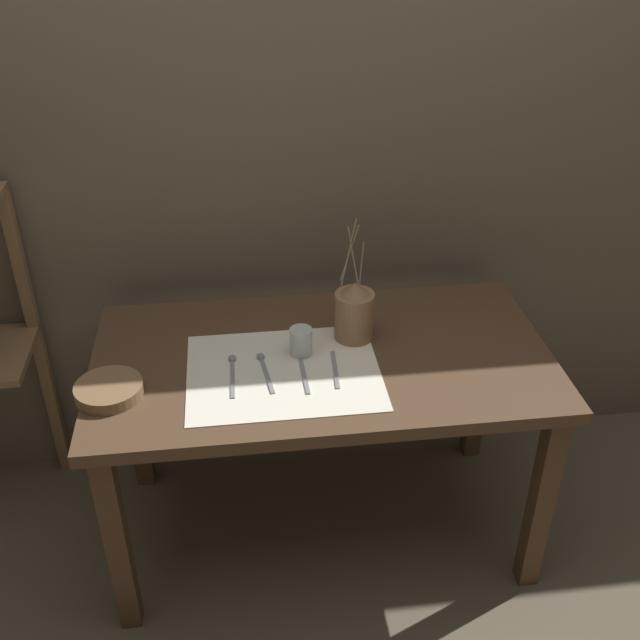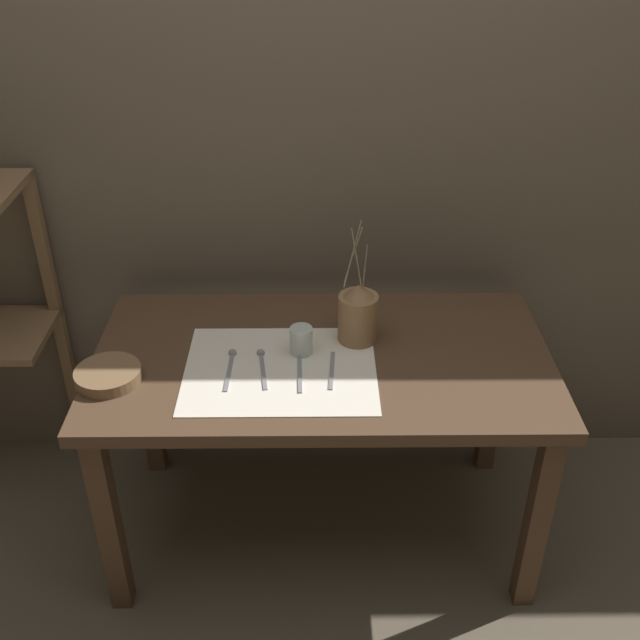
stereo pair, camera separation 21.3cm
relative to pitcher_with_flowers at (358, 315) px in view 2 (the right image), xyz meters
name	(u,v)px [view 2 (the right image)]	position (x,y,z in m)	size (l,w,h in m)	color
ground_plane	(322,525)	(-0.11, -0.08, -0.79)	(12.00, 12.00, 0.00)	brown
stone_wall_back	(321,139)	(-0.11, 0.39, 0.41)	(7.00, 0.06, 2.40)	brown
wooden_table	(322,380)	(-0.11, -0.08, -0.18)	(1.34, 0.72, 0.71)	#4C3523
linen_cloth	(280,369)	(-0.23, -0.15, -0.09)	(0.54, 0.43, 0.00)	silver
pitcher_with_flowers	(358,315)	(0.00, 0.00, 0.00)	(0.12, 0.12, 0.38)	olive
wooden_bowl	(108,375)	(-0.70, -0.20, -0.07)	(0.18, 0.18, 0.04)	brown
glass_tumbler_near	(301,340)	(-0.17, -0.07, -0.04)	(0.07, 0.07, 0.08)	#B7C1BC
spoon_inner	(231,360)	(-0.37, -0.12, -0.08)	(0.02, 0.19, 0.02)	gray
spoon_outer	(262,359)	(-0.28, -0.11, -0.08)	(0.04, 0.19, 0.02)	gray
fork_outer	(300,373)	(-0.17, -0.18, -0.08)	(0.02, 0.18, 0.00)	gray
fork_inner	(332,370)	(-0.08, -0.17, -0.08)	(0.02, 0.18, 0.00)	gray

